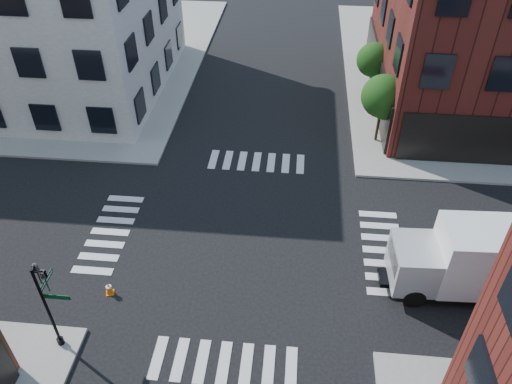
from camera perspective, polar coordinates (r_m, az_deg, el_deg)
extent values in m
plane|color=black|center=(25.56, -1.40, -5.62)|extent=(120.00, 120.00, 0.00)
cube|color=gray|center=(48.89, -24.33, 14.14)|extent=(30.00, 30.00, 0.15)
cube|color=#BBB8AB|center=(42.08, -26.74, 17.88)|extent=(22.00, 16.00, 11.00)
cylinder|color=black|center=(33.23, 13.67, 6.90)|extent=(0.18, 0.18, 1.47)
cylinder|color=black|center=(32.86, 13.86, 7.98)|extent=(0.12, 0.12, 1.47)
sphere|color=#183D10|center=(32.06, 14.32, 10.55)|extent=(2.69, 2.69, 2.69)
sphere|color=#183D10|center=(32.27, 14.62, 9.58)|extent=(1.85, 1.85, 1.85)
cylinder|color=black|center=(38.47, 12.82, 11.53)|extent=(0.18, 0.18, 1.33)
cylinder|color=black|center=(38.17, 12.97, 12.42)|extent=(0.12, 0.12, 1.33)
sphere|color=#183D10|center=(37.55, 13.30, 14.49)|extent=(2.43, 2.43, 2.43)
sphere|color=#183D10|center=(37.69, 13.59, 13.71)|extent=(1.67, 1.67, 1.67)
cylinder|color=black|center=(21.32, -22.70, -12.35)|extent=(0.12, 0.12, 4.60)
cylinder|color=black|center=(22.83, -21.43, -15.54)|extent=(0.28, 0.28, 0.30)
cube|color=#053819|center=(20.47, -21.89, -11.07)|extent=(1.10, 0.03, 0.22)
cube|color=#053819|center=(20.84, -22.85, -9.28)|extent=(0.03, 1.10, 0.22)
imported|color=black|center=(20.08, -22.81, -9.38)|extent=(0.22, 0.18, 1.10)
imported|color=black|center=(20.42, -23.67, -8.70)|extent=(0.18, 0.22, 1.10)
cube|color=silver|center=(24.36, 26.60, -6.76)|extent=(5.91, 2.74, 3.10)
cube|color=maroon|center=(25.19, 25.73, -4.71)|extent=(2.20, 0.13, 0.70)
cube|color=#B4B4B6|center=(23.44, 17.62, -7.76)|extent=(2.10, 2.48, 2.00)
cube|color=black|center=(22.96, 15.48, -7.16)|extent=(0.18, 1.90, 0.90)
cube|color=black|center=(24.98, 23.00, -9.38)|extent=(8.04, 1.33, 0.25)
cylinder|color=black|center=(23.52, 17.61, -11.39)|extent=(1.01, 0.39, 1.00)
cylinder|color=black|center=(24.88, 16.71, -7.68)|extent=(1.01, 0.39, 1.00)
cylinder|color=black|center=(24.72, 25.85, -11.11)|extent=(1.01, 0.39, 1.00)
cylinder|color=black|center=(26.01, 24.49, -7.61)|extent=(1.01, 0.39, 1.00)
cube|color=orange|center=(24.18, -16.32, -11.00)|extent=(0.45, 0.45, 0.04)
cone|color=orange|center=(23.95, -16.46, -10.51)|extent=(0.43, 0.43, 0.67)
cylinder|color=white|center=(23.88, -16.50, -10.36)|extent=(0.26, 0.26, 0.08)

